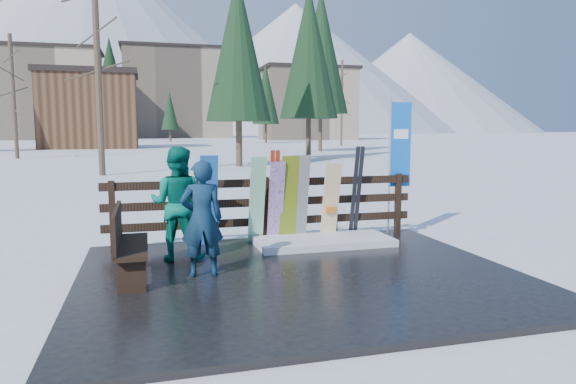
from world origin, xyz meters
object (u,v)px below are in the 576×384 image
object	(u,v)px
bench	(126,242)
snowboard_5	(331,201)
person_front	(202,219)
snowboard_0	(209,201)
snowboard_1	(257,200)
snowboard_2	(289,199)
snowboard_3	(276,202)
rental_flag	(398,150)
snowboard_4	(300,198)
person_back	(177,204)

from	to	relation	value
bench	snowboard_5	xyz separation A→B (m)	(3.47, 1.65, 0.18)
bench	person_front	world-z (taller)	person_front
snowboard_0	snowboard_1	xyz separation A→B (m)	(0.83, 0.00, -0.02)
snowboard_0	snowboard_2	size ratio (longest dim) A/B	1.03
bench	person_front	bearing A→B (deg)	-4.33
bench	person_front	distance (m)	1.03
snowboard_5	snowboard_3	bearing A→B (deg)	-180.00
snowboard_3	rental_flag	bearing A→B (deg)	6.24
snowboard_1	snowboard_2	xyz separation A→B (m)	(0.57, -0.00, 0.00)
snowboard_3	bench	bearing A→B (deg)	-146.01
snowboard_4	rental_flag	distance (m)	2.21
snowboard_4	person_back	bearing A→B (deg)	-161.16
snowboard_0	snowboard_3	xyz separation A→B (m)	(1.17, -0.00, -0.06)
snowboard_4	person_front	bearing A→B (deg)	-137.71
snowboard_4	person_front	xyz separation A→B (m)	(-1.90, -1.73, 0.02)
bench	snowboard_2	xyz separation A→B (m)	(2.69, 1.65, 0.25)
snowboard_1	snowboard_3	world-z (taller)	snowboard_1
snowboard_5	person_front	world-z (taller)	person_front
snowboard_2	snowboard_4	distance (m)	0.20
snowboard_2	snowboard_3	bearing A→B (deg)	-180.00
bench	snowboard_5	world-z (taller)	snowboard_5
snowboard_4	person_front	distance (m)	2.57
bench	person_back	distance (m)	1.22
snowboard_0	snowboard_4	distance (m)	1.61
snowboard_0	snowboard_5	size ratio (longest dim) A/B	1.13
snowboard_5	person_back	xyz separation A→B (m)	(-2.75, -0.74, 0.17)
bench	snowboard_4	size ratio (longest dim) A/B	0.96
person_front	snowboard_5	bearing A→B (deg)	-145.17
snowboard_3	person_front	size ratio (longest dim) A/B	0.93
snowboard_1	snowboard_2	bearing A→B (deg)	-0.00
snowboard_4	snowboard_5	world-z (taller)	snowboard_4
snowboard_1	snowboard_5	distance (m)	1.36
bench	person_back	bearing A→B (deg)	51.66
snowboard_3	snowboard_4	size ratio (longest dim) A/B	0.94
snowboard_5	rental_flag	world-z (taller)	rental_flag
snowboard_1	snowboard_5	size ratio (longest dim) A/B	1.11
snowboard_5	bench	bearing A→B (deg)	-154.51
snowboard_3	snowboard_4	bearing A→B (deg)	0.00
snowboard_1	rental_flag	size ratio (longest dim) A/B	0.61
person_back	snowboard_3	bearing A→B (deg)	-136.89
snowboard_2	snowboard_5	distance (m)	0.78
snowboard_1	rental_flag	xyz separation A→B (m)	(2.81, 0.27, 0.84)
snowboard_2	person_front	size ratio (longest dim) A/B	0.99
snowboard_1	snowboard_0	bearing A→B (deg)	-180.00
snowboard_0	snowboard_5	bearing A→B (deg)	0.00
snowboard_0	person_front	bearing A→B (deg)	-99.59
snowboard_0	rental_flag	bearing A→B (deg)	4.24
snowboard_2	rental_flag	world-z (taller)	rental_flag
snowboard_1	snowboard_4	bearing A→B (deg)	-0.00
bench	snowboard_2	world-z (taller)	snowboard_2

